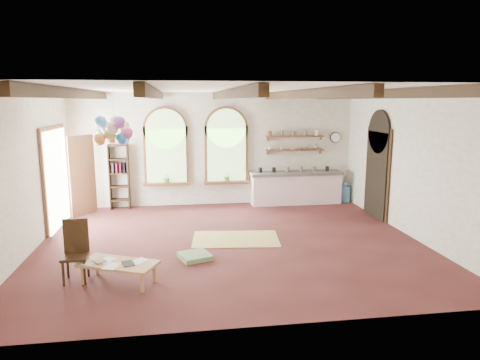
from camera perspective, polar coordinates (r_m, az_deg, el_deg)
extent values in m
plane|color=#592525|center=(9.22, -1.21, -8.26)|extent=(8.00, 8.00, 0.00)
cube|color=brown|center=(12.20, -9.79, 3.23)|extent=(1.24, 0.08, 1.64)
cylinder|color=brown|center=(12.13, -9.91, 6.74)|extent=(1.24, 0.08, 1.24)
cube|color=#8CB46C|center=(12.16, -9.80, 3.21)|extent=(1.10, 0.04, 1.50)
cube|color=brown|center=(12.24, -9.69, -0.50)|extent=(1.30, 0.28, 0.08)
cube|color=brown|center=(12.27, -1.82, 3.42)|extent=(1.24, 0.08, 1.64)
cylinder|color=brown|center=(12.20, -1.84, 6.92)|extent=(1.24, 0.08, 1.24)
cube|color=#8CB46C|center=(12.23, -1.80, 3.40)|extent=(1.10, 0.04, 1.50)
cube|color=brown|center=(12.31, -1.76, -0.28)|extent=(1.30, 0.28, 0.08)
cube|color=brown|center=(11.00, -23.34, 0.15)|extent=(0.10, 1.90, 2.50)
cube|color=black|center=(11.48, 17.75, 0.66)|extent=(0.10, 1.30, 2.40)
cube|color=#FAD4DD|center=(12.59, 7.41, -1.19)|extent=(2.60, 0.55, 0.86)
cube|color=slate|center=(12.50, 7.47, 0.92)|extent=(2.68, 0.62, 0.08)
cube|color=brown|center=(12.58, 7.31, 3.97)|extent=(1.70, 0.24, 0.04)
cube|color=brown|center=(12.54, 7.36, 5.79)|extent=(1.70, 0.24, 0.04)
cylinder|color=black|center=(13.00, 12.61, 5.57)|extent=(0.32, 0.04, 0.32)
cube|color=#321D0F|center=(12.30, -16.96, 0.39)|extent=(0.03, 0.32, 1.80)
cube|color=#321D0F|center=(12.24, -14.65, 0.46)|extent=(0.03, 0.32, 1.80)
cube|color=#B47952|center=(7.42, -15.92, -10.69)|extent=(1.38, 1.04, 0.05)
cube|color=#B47952|center=(7.62, -20.20, -11.81)|extent=(0.06, 0.06, 0.32)
cube|color=#B47952|center=(7.07, -12.92, -13.20)|extent=(0.06, 0.06, 0.32)
cube|color=#B47952|center=(7.93, -18.44, -10.81)|extent=(0.06, 0.06, 0.32)
cube|color=#B47952|center=(7.40, -11.37, -12.03)|extent=(0.06, 0.06, 0.32)
cube|color=#321D0F|center=(7.68, -21.13, -9.53)|extent=(0.42, 0.42, 0.05)
cube|color=#321D0F|center=(7.76, -21.02, -6.97)|extent=(0.41, 0.05, 0.60)
cube|color=tan|center=(9.38, -0.58, -7.87)|extent=(1.97, 1.34, 0.02)
cube|color=#708B60|center=(8.33, -6.03, -10.07)|extent=(0.69, 0.69, 0.09)
cylinder|color=#5189AD|center=(13.00, 12.51, -1.82)|extent=(0.33, 0.33, 0.49)
sphere|color=#5189AD|center=(12.94, 12.57, -0.53)|extent=(0.17, 0.17, 0.17)
cylinder|color=#5189AD|center=(13.11, 13.81, -1.80)|extent=(0.32, 0.32, 0.48)
sphere|color=#5189AD|center=(13.06, 13.86, -0.55)|extent=(0.17, 0.17, 0.17)
cylinder|color=white|center=(9.56, -16.51, 8.94)|extent=(0.01, 0.01, 0.85)
sphere|color=#2A72BA|center=(9.60, -15.18, 5.39)|extent=(0.26, 0.26, 0.26)
sphere|color=#D64794|center=(9.72, -14.94, 6.17)|extent=(0.26, 0.26, 0.26)
sphere|color=#C6F032|center=(9.87, -15.20, 6.92)|extent=(0.26, 0.26, 0.26)
sphere|color=white|center=(9.75, -16.26, 7.54)|extent=(0.26, 0.26, 0.26)
sphere|color=#CD4E20|center=(9.85, -16.79, 5.43)|extent=(0.26, 0.26, 0.26)
sphere|color=#429B6A|center=(9.85, -17.79, 6.08)|extent=(0.26, 0.26, 0.26)
sphere|color=pink|center=(9.65, -17.46, 6.73)|extent=(0.26, 0.26, 0.26)
sphere|color=#3685E5|center=(9.55, -18.10, 7.38)|extent=(0.26, 0.26, 0.26)
sphere|color=orange|center=(9.42, -18.24, 5.14)|extent=(0.26, 0.26, 0.26)
sphere|color=#93C044|center=(9.42, -17.02, 5.94)|extent=(0.26, 0.26, 0.26)
sphere|color=beige|center=(9.30, -16.66, 6.65)|extent=(0.26, 0.26, 0.26)
sphere|color=purple|center=(9.22, -15.78, 7.41)|extent=(0.26, 0.26, 0.26)
sphere|color=#2A72BA|center=(9.45, -15.54, 5.30)|extent=(0.26, 0.26, 0.26)
sphere|color=#D64794|center=(9.48, -14.80, 6.08)|extent=(0.26, 0.26, 0.26)
imported|color=olive|center=(7.50, -18.87, -10.36)|extent=(0.29, 0.31, 0.02)
cube|color=black|center=(7.31, -14.71, -10.71)|extent=(0.25, 0.30, 0.01)
imported|color=#598C4C|center=(12.17, -9.72, 0.36)|extent=(0.27, 0.23, 0.30)
imported|color=#598C4C|center=(12.24, -1.74, 0.56)|extent=(0.27, 0.23, 0.30)
imported|color=white|center=(12.39, 3.97, 4.25)|extent=(0.12, 0.10, 0.10)
imported|color=beige|center=(12.47, 5.55, 4.26)|extent=(0.10, 0.10, 0.09)
imported|color=beige|center=(12.56, 7.10, 4.18)|extent=(0.22, 0.22, 0.05)
imported|color=#8C664C|center=(12.66, 8.63, 4.21)|extent=(0.20, 0.20, 0.06)
imported|color=slate|center=(12.76, 10.15, 4.51)|extent=(0.18, 0.18, 0.19)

